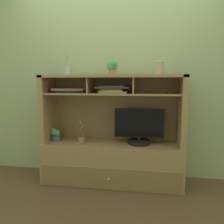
% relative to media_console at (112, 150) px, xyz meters
% --- Properties ---
extents(floor_plane, '(6.00, 6.00, 0.02)m').
position_rel_media_console_xyz_m(floor_plane, '(0.00, -0.01, -0.41)').
color(floor_plane, brown).
rests_on(floor_plane, ground).
extents(back_wall, '(6.00, 0.02, 2.80)m').
position_rel_media_console_xyz_m(back_wall, '(0.00, 0.26, 1.00)').
color(back_wall, '#9CAD7D').
rests_on(back_wall, ground).
extents(media_console, '(1.67, 0.51, 1.30)m').
position_rel_media_console_xyz_m(media_console, '(0.00, 0.00, 0.00)').
color(media_console, '#9E7B53').
rests_on(media_console, ground).
extents(tv_monitor, '(0.58, 0.26, 0.42)m').
position_rel_media_console_xyz_m(tv_monitor, '(0.33, -0.01, 0.27)').
color(tv_monitor, black).
rests_on(tv_monitor, media_console).
extents(potted_orchid, '(0.11, 0.11, 0.26)m').
position_rel_media_console_xyz_m(potted_orchid, '(-0.39, 0.00, 0.14)').
color(potted_orchid, '#BC6D4D').
rests_on(potted_orchid, media_console).
extents(potted_fern, '(0.14, 0.14, 0.17)m').
position_rel_media_console_xyz_m(potted_fern, '(-0.72, -0.01, 0.16)').
color(potted_fern, '#4E5151').
rests_on(potted_fern, media_console).
extents(magazine_stack_left, '(0.43, 0.27, 0.05)m').
position_rel_media_console_xyz_m(magazine_stack_left, '(-0.52, 0.01, 0.73)').
color(magazine_stack_left, '#285880').
rests_on(magazine_stack_left, media_console).
extents(magazine_stack_centre, '(0.39, 0.26, 0.09)m').
position_rel_media_console_xyz_m(magazine_stack_centre, '(0.02, -0.04, 0.74)').
color(magazine_stack_centre, gray).
rests_on(magazine_stack_centre, media_console).
extents(diffuser_bottle, '(0.07, 0.07, 0.25)m').
position_rel_media_console_xyz_m(diffuser_bottle, '(-0.54, -0.01, 0.96)').
color(diffuser_bottle, '#B2B1B5').
rests_on(diffuser_bottle, media_console).
extents(potted_succulent, '(0.12, 0.12, 0.18)m').
position_rel_media_console_xyz_m(potted_succulent, '(-0.00, 0.02, 0.99)').
color(potted_succulent, '#AF6B50').
rests_on(potted_succulent, media_console).
extents(ceramic_vase, '(0.10, 0.10, 0.15)m').
position_rel_media_console_xyz_m(ceramic_vase, '(0.54, 0.00, 0.98)').
color(ceramic_vase, tan).
rests_on(ceramic_vase, media_console).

